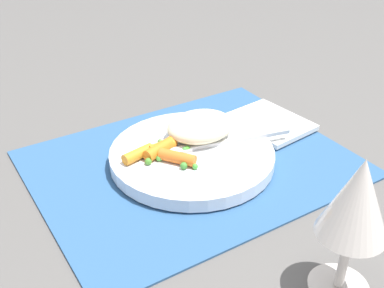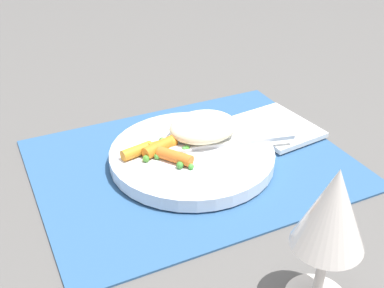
{
  "view_description": "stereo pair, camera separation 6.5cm",
  "coord_description": "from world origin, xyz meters",
  "px_view_note": "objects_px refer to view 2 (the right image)",
  "views": [
    {
      "loc": [
        0.31,
        0.49,
        0.39
      ],
      "look_at": [
        0.0,
        0.0,
        0.03
      ],
      "focal_mm": 45.05,
      "sensor_mm": 36.0,
      "label": 1
    },
    {
      "loc": [
        0.25,
        0.52,
        0.39
      ],
      "look_at": [
        0.0,
        0.0,
        0.03
      ],
      "focal_mm": 45.05,
      "sensor_mm": 36.0,
      "label": 2
    }
  ],
  "objects_px": {
    "rice_mound": "(203,127)",
    "fork": "(214,146)",
    "plate": "(192,156)",
    "wine_glass": "(332,214)",
    "napkin": "(278,127)",
    "carrot_portion": "(159,150)"
  },
  "relations": [
    {
      "from": "carrot_portion",
      "to": "fork",
      "type": "bearing_deg",
      "value": 169.08
    },
    {
      "from": "wine_glass",
      "to": "napkin",
      "type": "height_order",
      "value": "wine_glass"
    },
    {
      "from": "wine_glass",
      "to": "plate",
      "type": "bearing_deg",
      "value": -88.53
    },
    {
      "from": "fork",
      "to": "wine_glass",
      "type": "distance_m",
      "value": 0.28
    },
    {
      "from": "fork",
      "to": "rice_mound",
      "type": "bearing_deg",
      "value": -87.84
    },
    {
      "from": "fork",
      "to": "plate",
      "type": "bearing_deg",
      "value": -13.06
    },
    {
      "from": "wine_glass",
      "to": "napkin",
      "type": "bearing_deg",
      "value": -117.7
    },
    {
      "from": "plate",
      "to": "napkin",
      "type": "distance_m",
      "value": 0.17
    },
    {
      "from": "rice_mound",
      "to": "napkin",
      "type": "xyz_separation_m",
      "value": [
        -0.13,
        -0.0,
        -0.03
      ]
    },
    {
      "from": "plate",
      "to": "wine_glass",
      "type": "distance_m",
      "value": 0.29
    },
    {
      "from": "carrot_portion",
      "to": "napkin",
      "type": "xyz_separation_m",
      "value": [
        -0.21,
        -0.02,
        -0.02
      ]
    },
    {
      "from": "plate",
      "to": "wine_glass",
      "type": "height_order",
      "value": "wine_glass"
    },
    {
      "from": "plate",
      "to": "wine_glass",
      "type": "xyz_separation_m",
      "value": [
        -0.01,
        0.28,
        0.09
      ]
    },
    {
      "from": "plate",
      "to": "wine_glass",
      "type": "relative_size",
      "value": 1.49
    },
    {
      "from": "fork",
      "to": "napkin",
      "type": "height_order",
      "value": "fork"
    },
    {
      "from": "rice_mound",
      "to": "fork",
      "type": "height_order",
      "value": "rice_mound"
    },
    {
      "from": "napkin",
      "to": "wine_glass",
      "type": "bearing_deg",
      "value": 62.3
    },
    {
      "from": "wine_glass",
      "to": "rice_mound",
      "type": "bearing_deg",
      "value": -94.43
    },
    {
      "from": "carrot_portion",
      "to": "wine_glass",
      "type": "bearing_deg",
      "value": 100.77
    },
    {
      "from": "plate",
      "to": "carrot_portion",
      "type": "xyz_separation_m",
      "value": [
        0.05,
        -0.01,
        0.02
      ]
    },
    {
      "from": "wine_glass",
      "to": "fork",
      "type": "bearing_deg",
      "value": -95.23
    },
    {
      "from": "rice_mound",
      "to": "fork",
      "type": "bearing_deg",
      "value": 92.16
    }
  ]
}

